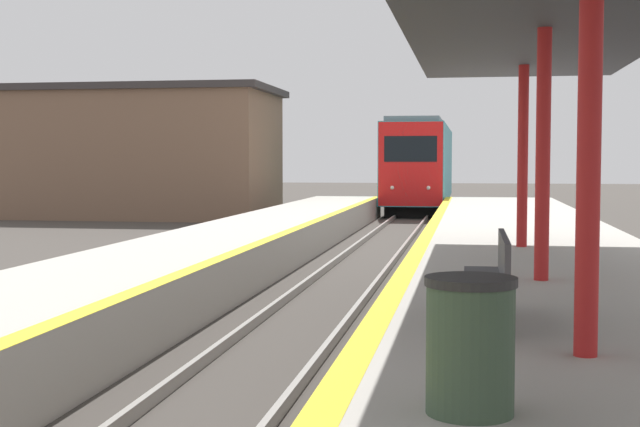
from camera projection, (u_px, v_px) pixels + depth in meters
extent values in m
cube|color=black|center=(421.00, 204.00, 47.45)|extent=(2.46, 15.21, 0.55)
cube|color=teal|center=(421.00, 163.00, 47.32)|extent=(2.89, 16.90, 3.78)
cube|color=red|center=(410.00, 164.00, 39.08)|extent=(2.83, 0.16, 3.71)
cube|color=black|center=(410.00, 149.00, 38.98)|extent=(2.31, 0.06, 1.13)
cube|color=slate|center=(421.00, 125.00, 47.20)|extent=(2.46, 16.06, 0.24)
sphere|color=white|center=(392.00, 188.00, 39.21)|extent=(0.18, 0.18, 0.18)
sphere|color=white|center=(428.00, 188.00, 38.95)|extent=(0.18, 0.18, 0.18)
cylinder|color=red|center=(589.00, 152.00, 7.62)|extent=(0.20, 0.20, 3.54)
cylinder|color=red|center=(543.00, 155.00, 12.48)|extent=(0.20, 0.20, 3.54)
cylinder|color=red|center=(523.00, 156.00, 17.34)|extent=(0.20, 0.20, 3.54)
cylinder|color=#384C38|center=(470.00, 350.00, 5.95)|extent=(0.59, 0.59, 0.86)
cylinder|color=#262626|center=(471.00, 281.00, 5.92)|extent=(0.62, 0.62, 0.06)
cube|color=#4C4C51|center=(485.00, 281.00, 9.24)|extent=(0.44, 1.96, 0.08)
cube|color=#4C4C51|center=(504.00, 257.00, 9.19)|extent=(0.06, 1.96, 0.44)
cube|color=#262628|center=(486.00, 317.00, 8.49)|extent=(0.35, 0.08, 0.40)
cube|color=#262628|center=(484.00, 293.00, 10.03)|extent=(0.35, 0.08, 0.40)
cube|color=brown|center=(136.00, 156.00, 41.07)|extent=(12.39, 6.71, 5.62)
cube|color=#383333|center=(135.00, 91.00, 40.89)|extent=(13.01, 7.04, 0.30)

